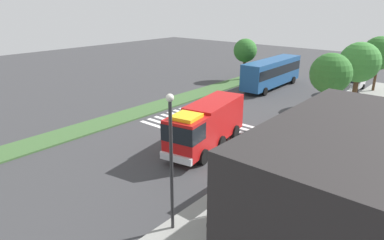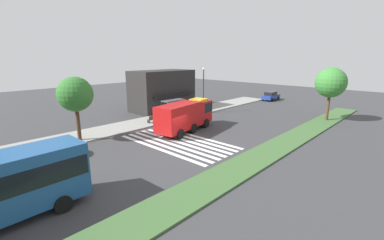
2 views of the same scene
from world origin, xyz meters
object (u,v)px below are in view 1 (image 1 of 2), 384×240
bus_stop_shelter (244,163)px  street_lamp (171,154)px  sidewalk_tree_center (331,74)px  sidewalk_tree_far_west (380,53)px  transit_bus (272,71)px  bench_near_shelter (275,160)px  median_tree_far_west (245,51)px  sidewalk_tree_west (359,63)px  parked_car_west (353,83)px  fire_truck (205,124)px  parked_car_mid (337,92)px

bus_stop_shelter → street_lamp: street_lamp is taller
sidewalk_tree_center → sidewalk_tree_far_west: bearing=-180.0°
transit_bus → sidewalk_tree_center: sidewalk_tree_center is taller
bus_stop_shelter → sidewalk_tree_center: sidewalk_tree_center is taller
sidewalk_tree_far_west → sidewalk_tree_center: (17.03, 0.00, 0.10)m
bench_near_shelter → sidewalk_tree_far_west: bearing=-179.3°
bench_near_shelter → median_tree_far_west: median_tree_far_west is taller
street_lamp → sidewalk_tree_west: bearing=179.2°
bus_stop_shelter → median_tree_far_west: bearing=-148.0°
bus_stop_shelter → bench_near_shelter: (-4.00, 0.02, -1.30)m
bench_near_shelter → street_lamp: street_lamp is taller
sidewalk_tree_far_west → sidewalk_tree_west: sidewalk_tree_west is taller
transit_bus → street_lamp: bearing=-161.7°
parked_car_west → bench_near_shelter: 26.30m
sidewalk_tree_center → median_tree_far_west: bearing=-127.2°
bench_near_shelter → fire_truck: bearing=-85.7°
parked_car_west → sidewalk_tree_far_west: (-0.84, 2.20, 3.89)m
parked_car_mid → transit_bus: 8.68m
street_lamp → sidewalk_tree_west: size_ratio=1.01×
street_lamp → sidewalk_tree_far_west: size_ratio=1.02×
bus_stop_shelter → bench_near_shelter: size_ratio=2.19×
bench_near_shelter → street_lamp: bearing=-4.6°
bus_stop_shelter → sidewalk_tree_far_west: size_ratio=0.52×
transit_bus → bus_stop_shelter: size_ratio=3.35×
fire_truck → sidewalk_tree_center: 12.08m
bus_stop_shelter → sidewalk_tree_west: 22.74m
bus_stop_shelter → sidewalk_tree_west: (-22.56, -0.33, 2.86)m
parked_car_mid → sidewalk_tree_far_west: bearing=165.2°
bench_near_shelter → median_tree_far_west: (-22.11, -16.32, 3.62)m
transit_bus → sidewalk_tree_far_west: (-6.57, 10.77, 2.60)m
parked_car_mid → median_tree_far_west: (-2.15, -13.78, 3.31)m
parked_car_mid → sidewalk_tree_west: (1.40, 2.20, 3.85)m
parked_car_mid → transit_bus: bearing=-90.8°
bench_near_shelter → sidewalk_tree_center: sidewalk_tree_center is taller
median_tree_far_west → bench_near_shelter: bearing=36.4°
parked_car_mid → bus_stop_shelter: bus_stop_shelter is taller
parked_car_mid → sidewalk_tree_center: (9.97, 2.20, 3.98)m
parked_car_mid → median_tree_far_west: 14.33m
parked_car_mid → sidewalk_tree_west: 4.65m
parked_car_mid → bus_stop_shelter: size_ratio=1.31×
transit_bus → parked_car_mid: bearing=-94.3°
fire_truck → median_tree_far_west: median_tree_far_west is taller
fire_truck → transit_bus: size_ratio=0.77×
sidewalk_tree_west → median_tree_far_west: bearing=-102.5°
parked_car_west → transit_bus: bearing=-56.7°
transit_bus → median_tree_far_west: 5.82m
sidewalk_tree_far_west → sidewalk_tree_west: size_ratio=1.00×
fire_truck → street_lamp: street_lamp is taller
bench_near_shelter → bus_stop_shelter: bearing=-0.3°
sidewalk_tree_west → sidewalk_tree_center: 8.57m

